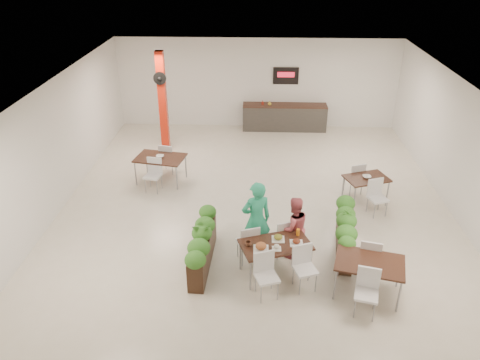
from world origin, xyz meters
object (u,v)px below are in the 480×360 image
red_column (163,100)px  side_table_a (160,161)px  main_table (275,249)px  side_table_b (366,182)px  service_counter (284,117)px  planter_left (202,243)px  planter_right (345,231)px  diner_woman (293,228)px  side_table_c (369,267)px  diner_man (256,220)px

red_column → side_table_a: (0.30, -2.37, -1.00)m
main_table → side_table_b: bearing=51.2°
service_counter → planter_left: 8.29m
service_counter → main_table: 8.33m
red_column → planter_right: 7.55m
red_column → diner_woman: red_column is taller
service_counter → side_table_c: (1.22, -8.83, 0.14)m
service_counter → side_table_b: 5.60m
side_table_b → side_table_c: size_ratio=1.00×
main_table → planter_left: planter_left is taller
service_counter → planter_right: size_ratio=1.53×
planter_left → side_table_b: size_ratio=1.23×
service_counter → diner_man: 7.72m
diner_man → diner_woman: size_ratio=1.25×
planter_right → side_table_a: bearing=146.1°
side_table_c → diner_man: bearing=166.0°
red_column → planter_left: size_ratio=1.56×
planter_right → side_table_b: (0.86, 2.12, 0.12)m
diner_woman → planter_left: (-1.93, -0.37, -0.20)m
main_table → side_table_a: size_ratio=1.16×
main_table → diner_woman: diner_woman is taller
main_table → side_table_c: bearing=-16.2°
red_column → service_counter: red_column is taller
planter_left → main_table: bearing=-10.6°
service_counter → red_column: bearing=-155.0°
service_counter → diner_woman: bearing=-91.2°
service_counter → diner_man: (-0.96, -7.65, 0.41)m
side_table_a → side_table_c: 6.73m
service_counter → planter_left: size_ratio=1.46×
side_table_b → side_table_c: 3.61m
side_table_b → red_column: bearing=130.3°
planter_left → side_table_c: 3.41m
diner_woman → side_table_c: (1.38, -1.18, -0.09)m
planter_right → side_table_a: planter_right is taller
diner_man → side_table_a: 4.38m
planter_right → side_table_b: bearing=67.8°
red_column → side_table_b: red_column is taller
main_table → side_table_a: same height
diner_woman → side_table_c: bearing=120.2°
main_table → planter_left: size_ratio=0.94×
red_column → planter_right: size_ratio=1.63×
diner_woman → side_table_a: (-3.53, 3.42, -0.08)m
main_table → planter_right: bearing=30.1°
service_counter → planter_right: (1.00, -7.40, 0.01)m
service_counter → diner_woman: 7.66m
red_column → diner_man: (3.03, -5.79, -0.74)m
diner_man → side_table_b: size_ratio=1.08×
service_counter → diner_man: size_ratio=1.67×
main_table → planter_left: 1.55m
diner_man → planter_right: (1.97, 0.25, -0.40)m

